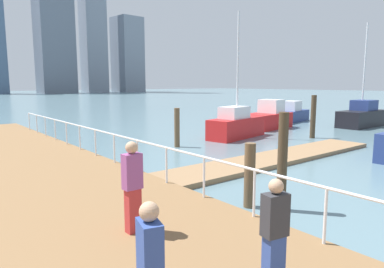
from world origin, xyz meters
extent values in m
plane|color=slate|center=(0.00, 20.00, 0.00)|extent=(300.00, 300.00, 0.00)
cube|color=#93704C|center=(3.00, 11.51, 0.09)|extent=(13.01, 2.00, 0.18)
cylinder|color=white|center=(-3.15, 5.46, 0.93)|extent=(0.06, 0.06, 1.05)
cylinder|color=white|center=(-3.15, 7.14, 0.93)|extent=(0.06, 0.06, 1.05)
cylinder|color=white|center=(-3.15, 8.82, 0.93)|extent=(0.06, 0.06, 1.05)
cylinder|color=white|center=(-3.15, 10.49, 0.93)|extent=(0.06, 0.06, 1.05)
cylinder|color=white|center=(-3.15, 12.17, 0.93)|extent=(0.06, 0.06, 1.05)
cylinder|color=white|center=(-3.15, 13.85, 0.93)|extent=(0.06, 0.06, 1.05)
cylinder|color=white|center=(-3.15, 15.53, 0.93)|extent=(0.06, 0.06, 1.05)
cylinder|color=white|center=(-3.15, 17.20, 0.93)|extent=(0.06, 0.06, 1.05)
cylinder|color=white|center=(-3.15, 18.88, 0.93)|extent=(0.06, 0.06, 1.05)
cylinder|color=white|center=(-3.15, 20.56, 0.93)|extent=(0.06, 0.06, 1.05)
cylinder|color=white|center=(-3.15, 22.24, 0.93)|extent=(0.06, 0.06, 1.05)
cylinder|color=white|center=(-3.15, 23.92, 0.93)|extent=(0.06, 0.06, 1.05)
cylinder|color=white|center=(-3.15, 25.59, 0.93)|extent=(0.06, 0.06, 1.05)
cylinder|color=white|center=(-3.15, 10.49, 1.45)|extent=(0.06, 30.20, 0.06)
cylinder|color=#473826|center=(10.02, 14.01, 1.30)|extent=(0.31, 0.31, 2.60)
cylinder|color=brown|center=(-1.95, 8.35, 0.87)|extent=(0.29, 0.29, 1.74)
cylinder|color=brown|center=(1.83, 16.74, 1.02)|extent=(0.28, 0.28, 2.04)
cylinder|color=#473826|center=(-1.49, 7.66, 1.29)|extent=(0.25, 0.25, 2.58)
cube|color=black|center=(17.87, 14.82, 0.62)|extent=(4.74, 1.89, 1.24)
cube|color=navy|center=(18.19, 14.83, 1.63)|extent=(1.81, 1.46, 0.78)
cylinder|color=silver|center=(17.87, 14.82, 4.48)|extent=(0.12, 0.12, 6.48)
cube|color=red|center=(11.53, 18.66, 0.56)|extent=(4.29, 2.52, 1.12)
cube|color=white|center=(11.96, 18.72, 1.61)|extent=(1.54, 1.73, 0.98)
cube|color=navy|center=(16.68, 20.41, 0.47)|extent=(5.24, 2.68, 0.93)
cube|color=white|center=(16.93, 20.47, 1.35)|extent=(1.87, 1.61, 0.84)
cube|color=red|center=(6.54, 17.00, 0.60)|extent=(4.63, 2.37, 1.21)
cube|color=white|center=(6.23, 16.93, 1.56)|extent=(2.03, 1.54, 0.71)
cylinder|color=silver|center=(6.54, 17.00, 4.34)|extent=(0.12, 0.12, 6.26)
cube|color=#334C99|center=(-4.97, 5.19, 0.79)|extent=(0.31, 0.25, 0.78)
cube|color=#333338|center=(-4.97, 5.19, 1.48)|extent=(0.40, 0.29, 0.61)
sphere|color=tan|center=(-4.97, 5.19, 1.90)|extent=(0.21, 0.21, 0.21)
cube|color=#334C99|center=(-6.92, 5.34, 1.52)|extent=(0.31, 0.41, 0.64)
sphere|color=tan|center=(-6.92, 5.34, 1.95)|extent=(0.22, 0.22, 0.22)
cube|color=#BF3333|center=(-5.60, 8.09, 0.84)|extent=(0.29, 0.21, 0.88)
cube|color=#994C8C|center=(-5.60, 8.09, 1.62)|extent=(0.37, 0.23, 0.69)
sphere|color=tan|center=(-5.60, 8.09, 2.09)|extent=(0.24, 0.24, 0.24)
cube|color=slate|center=(29.03, 120.32, 21.62)|extent=(10.67, 9.46, 43.24)
cube|color=gray|center=(56.36, 122.16, 13.76)|extent=(9.88, 10.60, 27.53)
camera|label=1|loc=(-8.79, 2.29, 3.30)|focal=32.59mm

